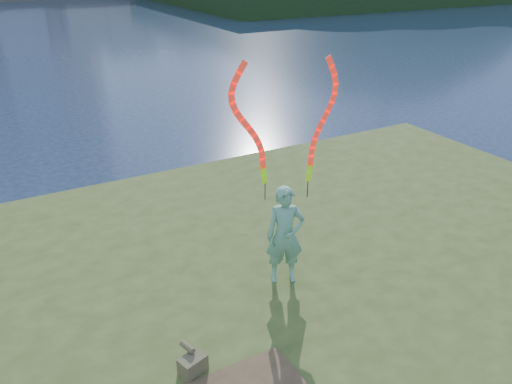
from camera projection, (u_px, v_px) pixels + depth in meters
ground at (256, 312)px, 9.21m from camera, size 320.00×320.00×0.00m
grassy_knoll at (333, 383)px, 7.25m from camera, size 20.00×18.00×0.80m
woman_with_ribbons at (286, 208)px, 8.23m from camera, size 1.96×0.83×4.14m
canvas_bag at (192, 363)px, 6.79m from camera, size 0.42×0.47×0.35m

